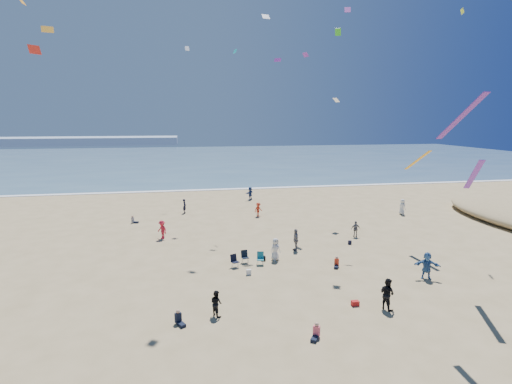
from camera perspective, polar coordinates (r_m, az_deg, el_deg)
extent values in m
plane|color=tan|center=(21.36, -1.49, -21.21)|extent=(220.00, 220.00, 0.00)
cube|color=#476B84|center=(113.56, -9.00, 4.65)|extent=(220.00, 100.00, 0.06)
cube|color=white|center=(64.02, -7.78, 0.28)|extent=(220.00, 1.20, 0.08)
cube|color=#7A8EA8|center=(196.73, -27.51, 6.46)|extent=(110.00, 20.00, 3.20)
imported|color=red|center=(38.90, -13.27, -5.25)|extent=(1.24, 1.29, 1.77)
imported|color=gray|center=(34.69, 5.69, -6.80)|extent=(0.50, 1.14, 1.92)
imported|color=red|center=(46.45, 0.32, -2.51)|extent=(1.20, 1.01, 1.61)
imported|color=silver|center=(32.34, 2.79, -8.17)|extent=(1.04, 0.88, 1.80)
imported|color=#39649D|center=(31.20, 23.23, -9.62)|extent=(1.86, 1.25, 1.92)
imported|color=black|center=(48.78, -10.17, -1.99)|extent=(0.44, 0.64, 1.72)
imported|color=slate|center=(39.64, 14.05, -5.15)|extent=(0.95, 0.47, 1.56)
imported|color=black|center=(23.91, -5.69, -15.52)|extent=(0.90, 0.94, 1.53)
imported|color=navy|center=(55.94, -0.84, -0.20)|extent=(1.51, 1.60, 1.80)
imported|color=silver|center=(50.35, 20.16, -2.00)|extent=(0.81, 1.04, 1.86)
imported|color=black|center=(25.71, 18.23, -13.63)|extent=(1.03, 1.14, 1.91)
cube|color=white|center=(29.64, -1.04, -11.38)|extent=(0.35, 0.20, 0.40)
cube|color=black|center=(32.39, 1.08, -9.46)|extent=(0.30, 0.22, 0.38)
cube|color=#B01919|center=(25.91, 13.98, -15.16)|extent=(0.45, 0.30, 0.30)
cube|color=black|center=(37.40, 13.25, -7.03)|extent=(0.28, 0.18, 0.34)
cube|color=purple|center=(42.90, 12.96, 24.05)|extent=(0.69, 0.59, 0.57)
cube|color=#E3F828|center=(43.32, 27.38, 21.96)|extent=(0.48, 0.84, 0.44)
cube|color=red|center=(30.31, -29.09, 17.36)|extent=(0.71, 0.70, 0.58)
cube|color=purple|center=(49.91, 3.12, 18.33)|extent=(0.86, 0.65, 0.44)
cube|color=white|center=(58.67, -9.81, 19.56)|extent=(0.61, 0.50, 0.62)
cube|color=#7E2A8F|center=(43.59, 7.08, 18.88)|extent=(0.50, 0.83, 0.43)
cube|color=silver|center=(41.37, 1.40, 23.76)|extent=(0.78, 0.60, 0.50)
cube|color=white|center=(45.99, 11.39, 12.76)|extent=(0.80, 0.80, 0.46)
cube|color=orange|center=(34.62, -27.64, 19.90)|extent=(0.89, 0.58, 0.50)
cube|color=#1BC8CF|center=(44.25, -3.01, 19.44)|extent=(0.36, 0.70, 0.41)
cube|color=orange|center=(42.65, -30.41, 22.38)|extent=(0.33, 0.86, 0.40)
cube|color=green|center=(36.28, 11.64, 21.48)|extent=(0.58, 0.51, 0.54)
cube|color=#6729A5|center=(28.33, 28.68, 2.15)|extent=(0.35, 3.14, 2.21)
cube|color=orange|center=(36.85, 22.09, 4.22)|extent=(0.35, 2.64, 1.87)
cube|color=#5D238D|center=(22.80, 27.21, 9.47)|extent=(0.35, 3.30, 2.33)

